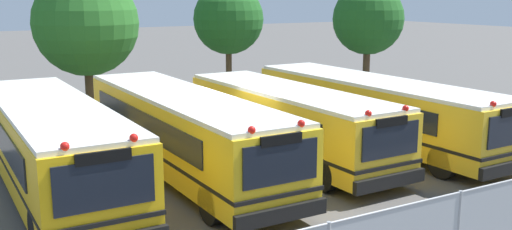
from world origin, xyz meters
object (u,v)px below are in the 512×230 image
school_bus_0 (52,144)px  tree_3 (366,18)px  school_bus_1 (183,130)px  tree_2 (230,20)px  school_bus_2 (288,120)px  tree_1 (86,23)px  school_bus_3 (373,108)px

school_bus_0 → tree_3: bearing=-153.9°
school_bus_1 → tree_2: (7.24, 10.85, 2.75)m
school_bus_2 → tree_2: (3.51, 10.98, 2.81)m
school_bus_1 → tree_2: size_ratio=1.89×
school_bus_0 → school_bus_2: bearing=178.9°
tree_1 → school_bus_0: bearing=-109.7°
school_bus_2 → tree_1: 11.19m
school_bus_3 → tree_2: 11.25m
school_bus_1 → school_bus_2: size_ratio=1.14×
tree_2 → school_bus_0: bearing=-135.7°
school_bus_0 → tree_2: 15.73m
school_bus_2 → school_bus_1: bearing=-3.2°
school_bus_1 → tree_1: 10.30m
school_bus_3 → tree_3: tree_3 is taller
school_bus_1 → school_bus_3: bearing=179.3°
school_bus_0 → school_bus_1: bearing=179.7°
tree_3 → school_bus_2: bearing=-140.1°
school_bus_0 → tree_2: tree_2 is taller
school_bus_3 → tree_2: bearing=-90.1°
school_bus_1 → tree_3: size_ratio=1.86×
tree_2 → tree_1: bearing=-172.8°
school_bus_0 → school_bus_1: (3.84, -0.02, -0.03)m
school_bus_0 → tree_3: size_ratio=1.76×
school_bus_1 → tree_3: (14.94, 9.23, 2.78)m
school_bus_2 → tree_3: tree_3 is taller
school_bus_2 → school_bus_3: school_bus_3 is taller
school_bus_1 → school_bus_0: bearing=-0.7°
school_bus_3 → tree_2: size_ratio=1.95×
school_bus_2 → school_bus_3: (3.79, 0.09, 0.01)m
tree_1 → tree_2: tree_1 is taller
school_bus_2 → school_bus_0: bearing=-2.3°
school_bus_2 → school_bus_3: size_ratio=0.85×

